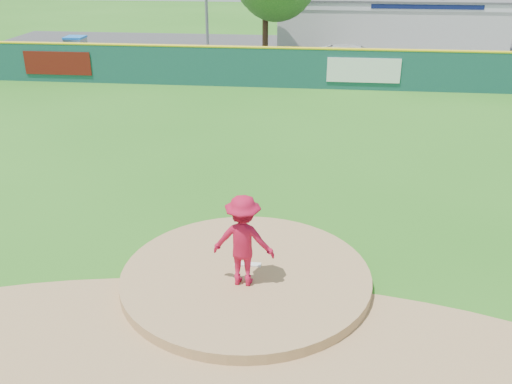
# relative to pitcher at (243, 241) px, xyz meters

# --- Properties ---
(ground) EXTENTS (120.00, 120.00, 0.00)m
(ground) POSITION_rel_pitcher_xyz_m (-0.00, 0.39, -1.26)
(ground) COLOR #286B19
(ground) RESTS_ON ground
(pitchers_mound) EXTENTS (5.50, 5.50, 0.50)m
(pitchers_mound) POSITION_rel_pitcher_xyz_m (-0.00, 0.39, -1.26)
(pitchers_mound) COLOR #9E774C
(pitchers_mound) RESTS_ON ground
(pitching_rubber) EXTENTS (0.60, 0.15, 0.04)m
(pitching_rubber) POSITION_rel_pitcher_xyz_m (-0.00, 0.69, -0.99)
(pitching_rubber) COLOR white
(pitching_rubber) RESTS_ON pitchers_mound
(infield_dirt_arc) EXTENTS (15.40, 15.40, 0.01)m
(infield_dirt_arc) POSITION_rel_pitcher_xyz_m (-0.00, -2.61, -1.25)
(infield_dirt_arc) COLOR #9E774C
(infield_dirt_arc) RESTS_ON ground
(parking_lot) EXTENTS (44.00, 16.00, 0.02)m
(parking_lot) POSITION_rel_pitcher_xyz_m (-0.00, 27.39, -1.25)
(parking_lot) COLOR #38383A
(parking_lot) RESTS_ON ground
(pitcher) EXTENTS (1.36, 0.85, 2.01)m
(pitcher) POSITION_rel_pitcher_xyz_m (0.00, 0.00, 0.00)
(pitcher) COLOR #A90E2F
(pitcher) RESTS_ON pitchers_mound
(van) EXTENTS (5.87, 3.02, 1.58)m
(van) POSITION_rel_pitcher_xyz_m (3.35, 21.94, -0.45)
(van) COLOR silver
(van) RESTS_ON parking_lot
(pool_building_grp) EXTENTS (15.20, 8.20, 3.31)m
(pool_building_grp) POSITION_rel_pitcher_xyz_m (6.00, 32.39, 0.41)
(pool_building_grp) COLOR silver
(pool_building_grp) RESTS_ON ground
(fence_banners) EXTENTS (19.41, 0.04, 1.20)m
(fence_banners) POSITION_rel_pitcher_xyz_m (-4.33, 18.31, -0.26)
(fence_banners) COLOR #5F140D
(fence_banners) RESTS_ON ground
(playground_slide) EXTENTS (1.10, 3.11, 1.72)m
(playground_slide) POSITION_rel_pitcher_xyz_m (-12.95, 22.43, -0.39)
(playground_slide) COLOR blue
(playground_slide) RESTS_ON ground
(outfield_fence) EXTENTS (40.00, 0.14, 2.07)m
(outfield_fence) POSITION_rel_pitcher_xyz_m (-0.00, 18.39, -0.17)
(outfield_fence) COLOR #164843
(outfield_fence) RESTS_ON ground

